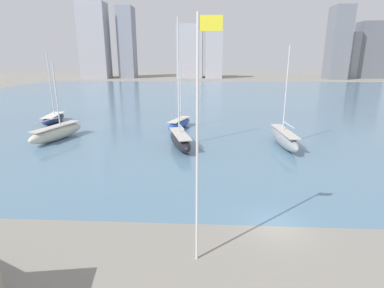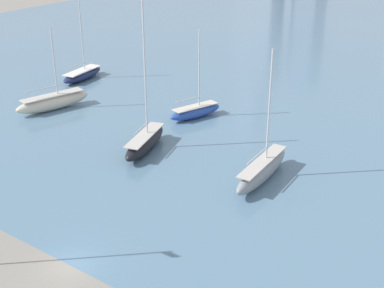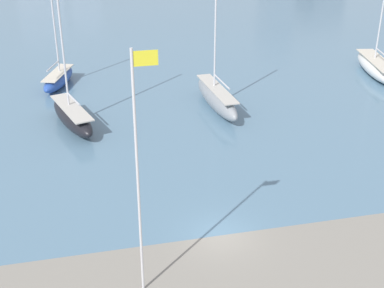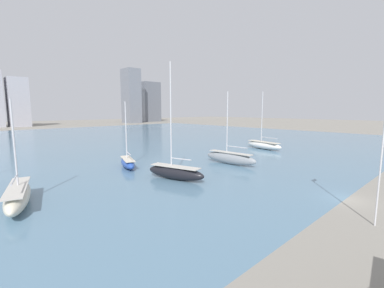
% 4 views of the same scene
% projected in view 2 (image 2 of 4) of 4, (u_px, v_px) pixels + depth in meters
% --- Properties ---
extents(ground_plane, '(500.00, 500.00, 0.00)m').
position_uv_depth(ground_plane, '(71.00, 266.00, 40.01)').
color(ground_plane, gray).
extents(harbor_water, '(180.00, 140.00, 0.00)m').
position_uv_depth(harbor_water, '(372.00, 61.00, 92.23)').
color(harbor_water, slate).
rests_on(harbor_water, ground_plane).
extents(sailboat_gray, '(2.40, 10.61, 12.93)m').
position_uv_depth(sailboat_gray, '(262.00, 170.00, 51.89)').
color(sailboat_gray, gray).
rests_on(sailboat_gray, harbor_water).
extents(sailboat_blue, '(4.27, 7.73, 11.10)m').
position_uv_depth(sailboat_blue, '(195.00, 111.00, 67.37)').
color(sailboat_blue, '#284CA8').
rests_on(sailboat_blue, harbor_water).
extents(sailboat_cream, '(4.65, 10.42, 10.83)m').
position_uv_depth(sailboat_cream, '(53.00, 102.00, 69.96)').
color(sailboat_cream, beige).
rests_on(sailboat_cream, harbor_water).
extents(sailboat_navy, '(3.74, 8.84, 12.36)m').
position_uv_depth(sailboat_navy, '(82.00, 74.00, 82.13)').
color(sailboat_navy, '#19234C').
rests_on(sailboat_navy, harbor_water).
extents(sailboat_black, '(4.53, 9.35, 16.18)m').
position_uv_depth(sailboat_black, '(145.00, 142.00, 58.23)').
color(sailboat_black, black).
rests_on(sailboat_black, harbor_water).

